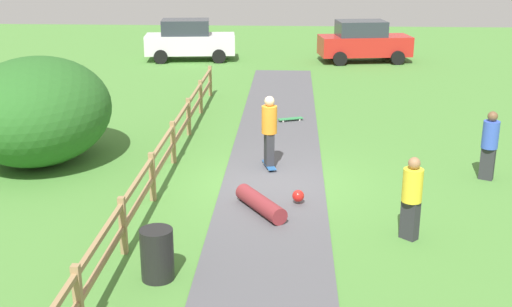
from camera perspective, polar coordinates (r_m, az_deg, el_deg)
ground_plane at (r=15.54m, az=1.51°, el=-2.50°), size 60.00×60.00×0.00m
asphalt_path at (r=15.54m, az=1.51°, el=-2.47°), size 2.40×28.00×0.02m
wooden_fence at (r=15.61m, az=-8.06°, el=0.00°), size 0.12×18.12×1.10m
bush_large at (r=17.52m, az=-18.46°, el=3.56°), size 3.65×4.38×2.70m
trash_bin at (r=11.22m, az=-8.59°, el=-8.65°), size 0.56×0.56×0.90m
skater_riding at (r=16.16m, az=1.16°, el=2.20°), size 0.47×0.82×1.84m
skater_fallen at (r=13.80m, az=0.66°, el=-4.32°), size 1.50×1.56×0.36m
skateboard_loose at (r=20.77m, az=3.02°, el=3.03°), size 0.82×0.49×0.08m
bystander_blue at (r=16.40m, az=19.64°, el=0.91°), size 0.51×0.51×1.67m
bystander_yellow at (r=12.68m, az=13.38°, el=-3.50°), size 0.54×0.54×1.64m
parked_car_white at (r=31.72m, az=-5.83°, el=9.78°), size 4.36×2.36×1.92m
parked_car_red at (r=31.51m, az=9.33°, el=9.58°), size 4.41×2.48×1.92m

